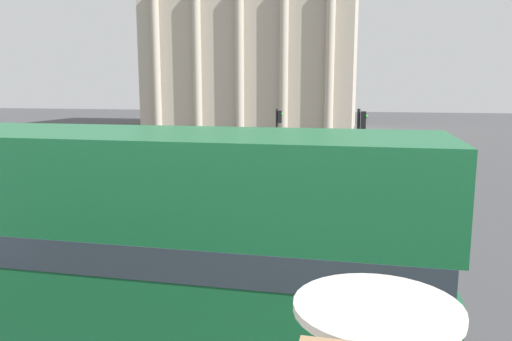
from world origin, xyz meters
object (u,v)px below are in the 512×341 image
object	(u,v)px
double_decker_bus	(94,248)
traffic_light_far	(278,131)
plaza_building_left	(255,50)
pedestrian_grey	(370,143)
traffic_light_near	(156,169)
pedestrian_olive	(398,148)
traffic_light_mid	(360,145)
pedestrian_red	(425,226)
pedestrian_yellow	(190,214)

from	to	relation	value
double_decker_bus	traffic_light_far	size ratio (longest dim) A/B	2.91
plaza_building_left	pedestrian_grey	world-z (taller)	plaza_building_left
plaza_building_left	traffic_light_near	distance (m)	45.86
pedestrian_olive	plaza_building_left	bearing A→B (deg)	-105.35
traffic_light_mid	pedestrian_red	bearing A→B (deg)	-71.18
plaza_building_left	traffic_light_far	distance (m)	32.42
plaza_building_left	pedestrian_yellow	distance (m)	46.01
plaza_building_left	pedestrian_red	distance (m)	47.65
traffic_light_far	pedestrian_red	bearing A→B (deg)	-64.54
traffic_light_mid	pedestrian_red	world-z (taller)	traffic_light_mid
traffic_light_near	pedestrian_yellow	distance (m)	1.74
traffic_light_mid	pedestrian_grey	bearing A→B (deg)	88.10
traffic_light_far	pedestrian_yellow	xyz separation A→B (m)	(-0.26, -13.96, -1.39)
traffic_light_mid	pedestrian_grey	world-z (taller)	traffic_light_mid
plaza_building_left	traffic_light_near	size ratio (longest dim) A/B	6.51
pedestrian_grey	pedestrian_yellow	bearing A→B (deg)	137.66
pedestrian_olive	pedestrian_grey	distance (m)	2.47
double_decker_bus	pedestrian_red	size ratio (longest dim) A/B	5.92
traffic_light_near	pedestrian_grey	size ratio (longest dim) A/B	2.03
pedestrian_olive	pedestrian_grey	world-z (taller)	pedestrian_grey
double_decker_bus	traffic_light_near	bearing A→B (deg)	105.16
traffic_light_near	traffic_light_far	xyz separation A→B (m)	(1.25, 14.21, -0.02)
pedestrian_red	traffic_light_far	bearing A→B (deg)	141.20
pedestrian_red	double_decker_bus	bearing A→B (deg)	-102.82
pedestrian_grey	pedestrian_yellow	world-z (taller)	pedestrian_grey
plaza_building_left	pedestrian_olive	size ratio (longest dim) A/B	14.10
pedestrian_olive	pedestrian_grey	bearing A→B (deg)	-91.32
pedestrian_yellow	pedestrian_red	bearing A→B (deg)	5.86
double_decker_bus	traffic_light_far	world-z (taller)	double_decker_bus
pedestrian_grey	pedestrian_yellow	size ratio (longest dim) A/B	1.04
pedestrian_grey	pedestrian_yellow	xyz separation A→B (m)	(-5.47, -20.98, -0.05)
traffic_light_near	pedestrian_red	size ratio (longest dim) A/B	2.05
double_decker_bus	pedestrian_yellow	bearing A→B (deg)	97.19
pedestrian_yellow	pedestrian_olive	bearing A→B (deg)	75.04
pedestrian_grey	pedestrian_olive	bearing A→B (deg)	-162.73
double_decker_bus	pedestrian_grey	world-z (taller)	double_decker_bus
plaza_building_left	traffic_light_near	xyz separation A→B (m)	(7.00, -44.82, -6.77)
double_decker_bus	pedestrian_red	xyz separation A→B (m)	(5.82, 7.30, -1.31)
double_decker_bus	plaza_building_left	xyz separation A→B (m)	(-9.05, 51.84, 6.82)
traffic_light_far	traffic_light_near	bearing A→B (deg)	-95.01
pedestrian_grey	pedestrian_red	xyz separation A→B (m)	(1.41, -20.95, -0.01)
pedestrian_olive	pedestrian_red	distance (m)	19.21
traffic_light_near	pedestrian_yellow	world-z (taller)	traffic_light_near
pedestrian_grey	pedestrian_red	size ratio (longest dim) A/B	1.01
traffic_light_far	pedestrian_olive	size ratio (longest dim) A/B	2.15
pedestrian_red	pedestrian_grey	bearing A→B (deg)	119.61
traffic_light_near	traffic_light_mid	distance (m)	8.40
traffic_light_near	pedestrian_yellow	bearing A→B (deg)	14.19
traffic_light_mid	plaza_building_left	bearing A→B (deg)	108.41
double_decker_bus	pedestrian_yellow	xyz separation A→B (m)	(-1.06, 7.27, -1.35)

